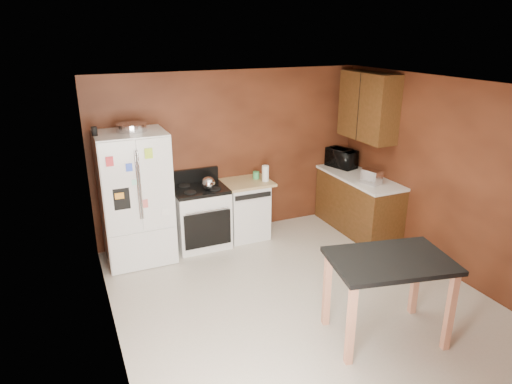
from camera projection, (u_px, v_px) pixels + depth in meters
floor at (302, 300)px, 5.43m from camera, size 4.50×4.50×0.00m
ceiling at (310, 87)px, 4.58m from camera, size 4.50×4.50×0.00m
wall_back at (232, 154)px, 6.95m from camera, size 4.20×0.00×4.20m
wall_front at (471, 313)px, 3.07m from camera, size 4.20×0.00×4.20m
wall_left at (107, 235)px, 4.21m from camera, size 0.00×4.50×4.50m
wall_right at (450, 179)px, 5.80m from camera, size 0.00×4.50×4.50m
roasting_pan at (131, 127)px, 5.89m from camera, size 0.40×0.40×0.10m
pen_cup at (94, 131)px, 5.63m from camera, size 0.07×0.07×0.11m
kettle at (208, 183)px, 6.43m from camera, size 0.19×0.19×0.19m
paper_towel at (265, 173)px, 6.82m from camera, size 0.12×0.12×0.24m
green_canister at (256, 175)px, 6.96m from camera, size 0.13×0.13×0.11m
toaster at (371, 177)px, 6.69m from camera, size 0.25×0.32×0.21m
microwave at (341, 159)px, 7.48m from camera, size 0.47×0.57×0.27m
refrigerator at (136, 198)px, 6.15m from camera, size 0.90×0.80×1.80m
gas_range at (201, 216)px, 6.69m from camera, size 0.76×0.68×1.10m
dishwasher at (245, 208)px, 6.99m from camera, size 0.78×0.63×0.89m
right_cabinets at (361, 175)px, 7.09m from camera, size 0.63×1.58×2.45m
island at (389, 271)px, 4.56m from camera, size 1.32×1.02×0.91m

